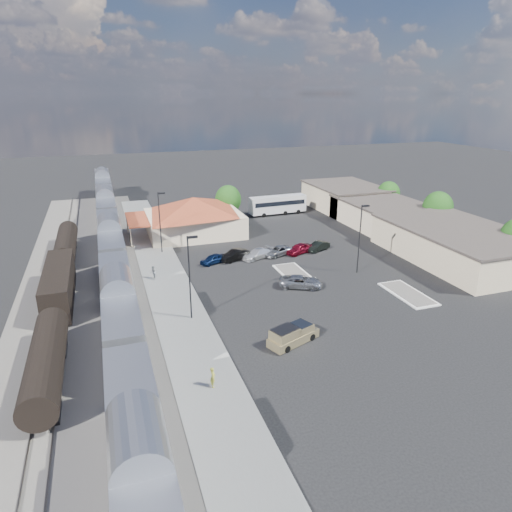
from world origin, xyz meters
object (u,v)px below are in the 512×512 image
object	(u,v)px
suv	(301,282)
station_depot	(194,216)
pickup_truck	(293,335)
coach_bus	(278,204)

from	to	relation	value
suv	station_depot	bearing A→B (deg)	41.73
pickup_truck	coach_bus	bearing A→B (deg)	-41.69
suv	coach_bus	bearing A→B (deg)	8.52
pickup_truck	suv	bearing A→B (deg)	-49.19
pickup_truck	coach_bus	world-z (taller)	coach_bus
coach_bus	suv	bearing A→B (deg)	160.36
pickup_truck	suv	distance (m)	13.11
pickup_truck	suv	xyz separation A→B (m)	(5.98, 11.67, -0.12)
pickup_truck	suv	world-z (taller)	pickup_truck
pickup_truck	coach_bus	size ratio (longest dim) A/B	0.49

